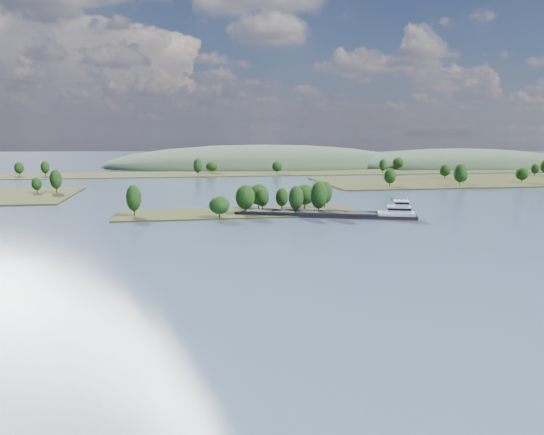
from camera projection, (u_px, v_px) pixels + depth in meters
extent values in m
plane|color=#3E576C|center=(260.00, 242.00, 161.73)|extent=(1800.00, 1800.00, 0.00)
cube|color=#2C3316|center=(238.00, 214.00, 220.10)|extent=(100.00, 30.00, 1.20)
cylinder|color=black|center=(296.00, 210.00, 214.15)|extent=(0.50, 0.50, 3.82)
ellipsoid|color=black|center=(296.00, 198.00, 213.39)|extent=(6.13, 6.13, 9.82)
cylinder|color=black|center=(258.00, 205.00, 229.70)|extent=(0.50, 0.50, 3.58)
ellipsoid|color=black|center=(258.00, 194.00, 228.99)|extent=(8.59, 8.59, 9.20)
cylinder|color=black|center=(245.00, 209.00, 214.80)|extent=(0.50, 0.50, 3.95)
ellipsoid|color=black|center=(245.00, 197.00, 214.02)|extent=(7.97, 7.97, 10.15)
cylinder|color=black|center=(262.00, 206.00, 226.32)|extent=(0.50, 0.50, 3.06)
ellipsoid|color=black|center=(262.00, 197.00, 225.71)|extent=(5.98, 5.98, 7.87)
cylinder|color=black|center=(219.00, 214.00, 205.58)|extent=(0.50, 0.50, 2.79)
ellipsoid|color=black|center=(219.00, 205.00, 205.03)|extent=(8.04, 8.04, 7.17)
cylinder|color=black|center=(134.00, 211.00, 209.46)|extent=(0.50, 0.50, 4.09)
ellipsoid|color=black|center=(134.00, 198.00, 208.65)|extent=(5.95, 5.95, 10.52)
cylinder|color=black|center=(282.00, 206.00, 226.50)|extent=(0.50, 0.50, 3.12)
ellipsoid|color=black|center=(282.00, 197.00, 225.88)|extent=(5.51, 5.51, 8.03)
cylinder|color=black|center=(325.00, 204.00, 232.63)|extent=(0.50, 0.50, 3.84)
ellipsoid|color=black|center=(325.00, 192.00, 231.87)|extent=(6.53, 6.53, 9.86)
cylinder|color=black|center=(319.00, 208.00, 215.21)|extent=(0.50, 0.50, 4.44)
ellipsoid|color=black|center=(319.00, 195.00, 214.33)|extent=(7.05, 7.05, 11.41)
cylinder|color=black|center=(305.00, 205.00, 229.41)|extent=(0.50, 0.50, 3.54)
ellipsoid|color=black|center=(305.00, 195.00, 228.70)|extent=(8.56, 8.56, 9.09)
cylinder|color=black|center=(56.00, 189.00, 291.00)|extent=(0.50, 0.50, 4.19)
ellipsoid|color=black|center=(56.00, 179.00, 290.16)|extent=(6.42, 6.42, 10.76)
cylinder|color=black|center=(37.00, 190.00, 291.04)|extent=(0.50, 0.50, 2.75)
ellipsoid|color=black|center=(37.00, 184.00, 290.50)|extent=(5.50, 5.50, 7.07)
cube|color=#2C3316|center=(542.00, 181.00, 376.10)|extent=(320.00, 90.00, 1.60)
cylinder|color=black|center=(390.00, 183.00, 325.19)|extent=(0.50, 0.50, 3.68)
ellipsoid|color=black|center=(390.00, 176.00, 324.46)|extent=(7.52, 7.52, 9.46)
cylinder|color=black|center=(521.00, 180.00, 350.08)|extent=(0.50, 0.50, 3.41)
ellipsoid|color=black|center=(522.00, 174.00, 349.40)|extent=(8.38, 8.38, 8.78)
cylinder|color=black|center=(460.00, 182.00, 328.26)|extent=(0.50, 0.50, 4.61)
ellipsoid|color=black|center=(460.00, 173.00, 327.35)|extent=(8.24, 8.24, 11.85)
cylinder|color=black|center=(463.00, 181.00, 345.00)|extent=(0.50, 0.50, 2.88)
ellipsoid|color=black|center=(463.00, 176.00, 344.42)|extent=(5.57, 5.57, 7.39)
cylinder|color=black|center=(445.00, 176.00, 381.05)|extent=(0.50, 0.50, 3.49)
ellipsoid|color=black|center=(445.00, 170.00, 380.36)|extent=(7.86, 7.86, 8.98)
cylinder|color=black|center=(535.00, 174.00, 407.62)|extent=(0.50, 0.50, 3.14)
ellipsoid|color=black|center=(535.00, 169.00, 407.00)|extent=(6.43, 6.43, 8.08)
cube|color=#2C3316|center=(209.00, 174.00, 434.13)|extent=(900.00, 60.00, 1.20)
cylinder|color=black|center=(19.00, 174.00, 407.57)|extent=(0.50, 0.50, 3.56)
ellipsoid|color=black|center=(19.00, 168.00, 406.86)|extent=(7.03, 7.03, 9.17)
cylinder|color=black|center=(383.00, 171.00, 439.68)|extent=(0.50, 0.50, 3.84)
ellipsoid|color=black|center=(383.00, 165.00, 438.91)|extent=(6.18, 6.18, 9.86)
cylinder|color=black|center=(212.00, 171.00, 439.14)|extent=(0.50, 0.50, 3.17)
ellipsoid|color=black|center=(212.00, 166.00, 438.51)|extent=(9.68, 9.68, 8.15)
cylinder|color=black|center=(398.00, 168.00, 479.22)|extent=(0.50, 0.50, 3.70)
ellipsoid|color=black|center=(398.00, 163.00, 478.48)|extent=(10.14, 10.14, 9.51)
cylinder|color=black|center=(45.00, 173.00, 409.76)|extent=(0.50, 0.50, 3.78)
ellipsoid|color=black|center=(45.00, 167.00, 409.01)|extent=(6.55, 6.55, 9.71)
cylinder|color=black|center=(277.00, 172.00, 431.74)|extent=(0.50, 0.50, 3.39)
ellipsoid|color=black|center=(277.00, 166.00, 431.07)|extent=(8.42, 8.42, 8.72)
cylinder|color=black|center=(198.00, 173.00, 412.58)|extent=(0.50, 0.50, 4.43)
ellipsoid|color=black|center=(198.00, 165.00, 411.70)|extent=(6.77, 6.77, 11.39)
ellipsoid|color=#374B34|center=(458.00, 166.00, 546.61)|extent=(260.00, 140.00, 36.00)
ellipsoid|color=#374B34|center=(262.00, 166.00, 541.66)|extent=(320.00, 160.00, 44.00)
cube|color=black|center=(327.00, 216.00, 211.84)|extent=(69.20, 31.83, 1.93)
cube|color=maroon|center=(326.00, 217.00, 211.90)|extent=(69.42, 32.05, 0.22)
cube|color=black|center=(310.00, 211.00, 217.00)|extent=(51.47, 18.58, 0.70)
cube|color=black|center=(308.00, 214.00, 208.61)|extent=(51.47, 18.58, 0.70)
cube|color=black|center=(309.00, 212.00, 212.83)|extent=(52.34, 25.11, 0.26)
cube|color=black|center=(262.00, 211.00, 215.98)|extent=(9.87, 9.44, 0.31)
cube|color=black|center=(285.00, 211.00, 214.38)|extent=(9.87, 9.44, 0.31)
cube|color=black|center=(309.00, 212.00, 212.79)|extent=(9.87, 9.44, 0.31)
cube|color=black|center=(333.00, 212.00, 211.19)|extent=(9.87, 9.44, 0.31)
cube|color=black|center=(358.00, 213.00, 209.60)|extent=(9.87, 9.44, 0.31)
cube|color=black|center=(240.00, 213.00, 217.66)|extent=(5.13, 8.34, 1.76)
cylinder|color=black|center=(242.00, 210.00, 217.32)|extent=(0.27, 0.27, 1.93)
cube|color=white|center=(396.00, 214.00, 207.11)|extent=(16.08, 12.66, 1.05)
cube|color=white|center=(399.00, 209.00, 206.69)|extent=(10.64, 9.57, 2.64)
cube|color=black|center=(399.00, 208.00, 206.64)|extent=(10.86, 9.79, 0.79)
cube|color=white|center=(401.00, 203.00, 206.19)|extent=(6.74, 6.74, 1.93)
cube|color=black|center=(401.00, 203.00, 206.14)|extent=(6.96, 6.96, 0.70)
cube|color=white|center=(401.00, 201.00, 206.03)|extent=(7.18, 7.18, 0.18)
cylinder|color=white|center=(407.00, 198.00, 205.50)|extent=(0.22, 0.22, 2.29)
cylinder|color=black|center=(392.00, 199.00, 209.15)|extent=(0.56, 0.56, 1.05)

